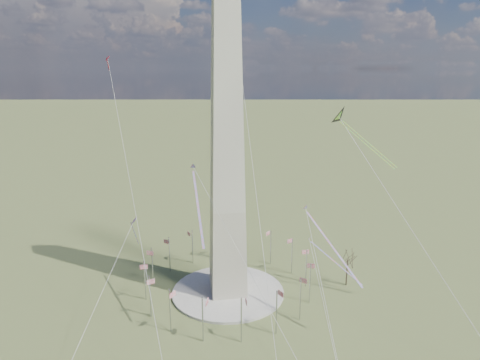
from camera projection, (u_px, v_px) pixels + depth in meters
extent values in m
plane|color=brown|center=(228.00, 293.00, 138.21)|extent=(2000.00, 2000.00, 0.00)
cylinder|color=#B8B2A8|center=(228.00, 292.00, 138.11)|extent=(36.00, 36.00, 0.80)
cylinder|color=#B7B9BE|center=(306.00, 268.00, 140.63)|extent=(0.36, 0.36, 13.00)
cube|color=red|center=(306.00, 252.00, 140.54)|extent=(2.40, 0.08, 1.50)
cylinder|color=#B7B9BE|center=(292.00, 256.00, 149.82)|extent=(0.36, 0.36, 13.00)
cube|color=red|center=(290.00, 241.00, 149.55)|extent=(2.25, 0.99, 1.50)
cylinder|color=#B7B9BE|center=(271.00, 248.00, 157.00)|extent=(0.36, 0.36, 13.00)
cube|color=red|center=(268.00, 233.00, 156.39)|extent=(1.75, 1.75, 1.50)
cylinder|color=#B7B9BE|center=(245.00, 243.00, 161.06)|extent=(0.36, 0.36, 13.00)
cube|color=red|center=(242.00, 230.00, 160.01)|extent=(0.99, 2.25, 1.50)
cylinder|color=#B7B9BE|center=(219.00, 243.00, 161.40)|extent=(0.36, 0.36, 13.00)
cube|color=red|center=(215.00, 230.00, 159.85)|extent=(0.08, 2.40, 1.50)
cylinder|color=#B7B9BE|center=(193.00, 247.00, 157.95)|extent=(0.36, 0.36, 13.00)
cube|color=red|center=(189.00, 234.00, 155.95)|extent=(0.99, 2.25, 1.50)
cylinder|color=#B7B9BE|center=(170.00, 254.00, 151.25)|extent=(0.36, 0.36, 13.00)
cube|color=red|center=(166.00, 242.00, 148.89)|extent=(1.75, 1.75, 1.50)
cylinder|color=#B7B9BE|center=(153.00, 266.00, 142.32)|extent=(0.36, 0.36, 13.00)
cube|color=red|center=(150.00, 253.00, 139.75)|extent=(2.25, 0.99, 1.50)
cylinder|color=#B7B9BE|center=(145.00, 281.00, 132.51)|extent=(0.36, 0.36, 13.00)
cube|color=red|center=(144.00, 267.00, 129.93)|extent=(2.40, 0.08, 1.50)
cylinder|color=#B7B9BE|center=(150.00, 297.00, 123.31)|extent=(0.36, 0.36, 13.00)
cube|color=red|center=(151.00, 282.00, 120.91)|extent=(2.25, 0.99, 1.50)
cylinder|color=#B7B9BE|center=(170.00, 311.00, 116.14)|extent=(0.36, 0.36, 13.00)
cube|color=red|center=(173.00, 295.00, 114.07)|extent=(1.75, 1.75, 1.50)
cylinder|color=#B7B9BE|center=(203.00, 319.00, 112.08)|extent=(0.36, 0.36, 13.00)
cube|color=red|center=(207.00, 302.00, 110.45)|extent=(0.99, 2.25, 1.50)
cylinder|color=#B7B9BE|center=(241.00, 320.00, 111.74)|extent=(0.36, 0.36, 13.00)
cube|color=red|center=(246.00, 302.00, 110.61)|extent=(0.08, 2.40, 1.50)
cylinder|color=#B7B9BE|center=(276.00, 313.00, 115.19)|extent=(0.36, 0.36, 13.00)
cube|color=red|center=(281.00, 294.00, 114.51)|extent=(0.99, 2.25, 1.50)
cylinder|color=#B7B9BE|center=(300.00, 299.00, 121.89)|extent=(0.36, 0.36, 13.00)
cube|color=red|center=(303.00, 281.00, 121.57)|extent=(1.75, 1.75, 1.50)
cylinder|color=#B7B9BE|center=(310.00, 283.00, 130.82)|extent=(0.36, 0.36, 13.00)
cube|color=red|center=(311.00, 266.00, 130.71)|extent=(2.25, 0.99, 1.50)
cylinder|color=#423728|center=(347.00, 272.00, 142.16)|extent=(0.48, 0.48, 9.20)
cube|color=#D5C20B|center=(369.00, 144.00, 130.10)|extent=(12.86, 13.31, 12.67)
cube|color=#D5C20B|center=(366.00, 145.00, 128.31)|extent=(12.86, 13.31, 12.67)
cube|color=#3D186F|center=(134.00, 221.00, 131.37)|extent=(2.06, 3.12, 2.42)
cube|color=#E94E24|center=(135.00, 233.00, 132.38)|extent=(1.95, 2.69, 8.38)
cube|color=#E94E24|center=(333.00, 247.00, 117.03)|extent=(9.30, 21.03, 14.13)
cube|color=#E94E24|center=(198.00, 207.00, 114.71)|extent=(1.47, 23.16, 14.50)
cube|color=#E94E24|center=(336.00, 263.00, 138.64)|extent=(14.20, 11.84, 11.22)
cube|color=red|center=(108.00, 58.00, 144.77)|extent=(1.34, 2.09, 1.86)
cube|color=red|center=(108.00, 64.00, 145.29)|extent=(0.68, 1.60, 4.27)
cube|color=silver|center=(238.00, 49.00, 157.56)|extent=(1.53, 1.90, 1.82)
cube|color=silver|center=(238.00, 55.00, 158.06)|extent=(0.51, 1.58, 4.18)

